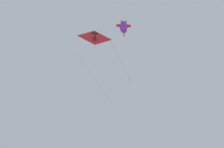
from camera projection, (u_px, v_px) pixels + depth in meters
kite_fish_highest at (124, 27)px, 46.78m from camera, size 2.73×2.04×8.44m
kite_delta_far_centre at (95, 37)px, 47.23m from camera, size 4.26×2.70×8.77m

